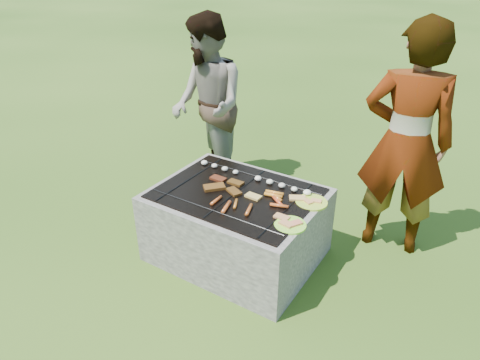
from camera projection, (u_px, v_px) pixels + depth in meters
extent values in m
plane|color=#274711|center=(237.00, 254.00, 3.67)|extent=(60.00, 60.00, 0.00)
cube|color=#A59D92|center=(262.00, 203.00, 3.83)|extent=(1.30, 0.18, 0.60)
cube|color=#A1988F|center=(207.00, 251.00, 3.22)|extent=(1.30, 0.18, 0.60)
cube|color=#9D948B|center=(184.00, 206.00, 3.79)|extent=(0.18, 0.64, 0.60)
cube|color=#AAA197|center=(298.00, 247.00, 3.26)|extent=(0.18, 0.64, 0.60)
cube|color=black|center=(237.00, 231.00, 3.56)|extent=(0.94, 0.64, 0.48)
sphere|color=#FF5914|center=(237.00, 209.00, 3.45)|extent=(0.10, 0.10, 0.10)
cube|color=black|center=(237.00, 193.00, 3.38)|extent=(1.20, 0.90, 0.01)
cylinder|color=black|center=(192.00, 178.00, 3.59)|extent=(0.01, 0.88, 0.01)
cylinder|color=black|center=(237.00, 192.00, 3.38)|extent=(0.01, 0.88, 0.01)
cylinder|color=black|center=(288.00, 209.00, 3.17)|extent=(0.01, 0.88, 0.01)
cylinder|color=black|center=(213.00, 211.00, 3.14)|extent=(1.18, 0.01, 0.01)
cylinder|color=black|center=(257.00, 176.00, 3.62)|extent=(1.18, 0.01, 0.01)
ellipsoid|color=white|center=(204.00, 163.00, 3.81)|extent=(0.06, 0.06, 0.04)
ellipsoid|color=beige|center=(214.00, 166.00, 3.76)|extent=(0.05, 0.05, 0.04)
ellipsoid|color=beige|center=(225.00, 169.00, 3.70)|extent=(0.06, 0.06, 0.04)
ellipsoid|color=beige|center=(236.00, 172.00, 3.65)|extent=(0.05, 0.05, 0.03)
ellipsoid|color=white|center=(258.00, 178.00, 3.55)|extent=(0.06, 0.06, 0.04)
ellipsoid|color=beige|center=(270.00, 182.00, 3.49)|extent=(0.06, 0.06, 0.04)
ellipsoid|color=beige|center=(282.00, 185.00, 3.44)|extent=(0.06, 0.06, 0.04)
ellipsoid|color=#EEE6CA|center=(294.00, 189.00, 3.39)|extent=(0.05, 0.05, 0.04)
ellipsoid|color=white|center=(307.00, 192.00, 3.33)|extent=(0.06, 0.06, 0.04)
cube|color=maroon|center=(218.00, 179.00, 3.56)|extent=(0.13, 0.08, 0.02)
cube|color=brown|center=(236.00, 183.00, 3.50)|extent=(0.13, 0.07, 0.02)
cube|color=brown|center=(214.00, 187.00, 3.43)|extent=(0.18, 0.19, 0.02)
cube|color=brown|center=(234.00, 191.00, 3.37)|extent=(0.15, 0.13, 0.02)
cylinder|color=orange|center=(275.00, 193.00, 3.35)|extent=(0.15, 0.05, 0.03)
cylinder|color=orange|center=(276.00, 197.00, 3.29)|extent=(0.14, 0.09, 0.03)
cylinder|color=#D64423|center=(278.00, 201.00, 3.24)|extent=(0.13, 0.10, 0.03)
cylinder|color=orange|center=(279.00, 206.00, 3.18)|extent=(0.14, 0.06, 0.03)
cylinder|color=#CE6821|center=(236.00, 204.00, 3.21)|extent=(0.07, 0.12, 0.02)
cylinder|color=#BA711E|center=(249.00, 210.00, 3.13)|extent=(0.07, 0.15, 0.03)
cylinder|color=#C1591F|center=(216.00, 200.00, 3.25)|extent=(0.03, 0.14, 0.03)
cylinder|color=#C94A21|center=(226.00, 207.00, 3.16)|extent=(0.07, 0.16, 0.03)
cylinder|color=orange|center=(273.00, 195.00, 3.31)|extent=(0.15, 0.05, 0.03)
cube|color=tan|center=(253.00, 196.00, 3.31)|extent=(0.13, 0.08, 0.02)
cube|color=tan|center=(282.00, 217.00, 3.05)|extent=(0.11, 0.07, 0.01)
cube|color=#E8C077|center=(297.00, 198.00, 3.29)|extent=(0.14, 0.12, 0.02)
cylinder|color=yellow|center=(311.00, 202.00, 3.25)|extent=(0.32, 0.32, 0.02)
cube|color=tan|center=(308.00, 201.00, 3.24)|extent=(0.09, 0.08, 0.01)
cube|color=#E1C973|center=(316.00, 201.00, 3.25)|extent=(0.09, 0.07, 0.01)
cylinder|color=#E6FF3C|center=(290.00, 225.00, 2.99)|extent=(0.23, 0.23, 0.01)
cube|color=tan|center=(286.00, 224.00, 2.97)|extent=(0.11, 0.07, 0.02)
cube|color=tan|center=(295.00, 223.00, 2.98)|extent=(0.10, 0.11, 0.02)
imported|color=#A49989|center=(406.00, 143.00, 3.36)|extent=(0.79, 0.60, 1.93)
imported|color=gray|center=(207.00, 106.00, 4.35)|extent=(1.11, 1.08, 1.81)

